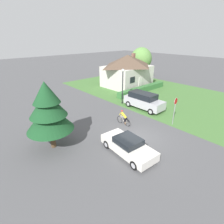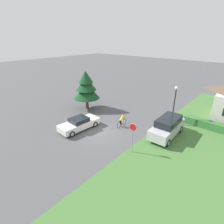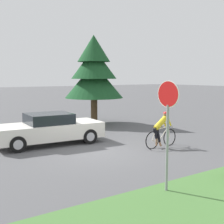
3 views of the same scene
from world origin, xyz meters
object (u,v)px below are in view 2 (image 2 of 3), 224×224
conifer_tall_near (86,87)px  street_lamp (175,98)px  stop_sign (133,133)px  sedan_left_lane (79,124)px  parked_suv_right (167,127)px  cyclist (122,121)px

conifer_tall_near → street_lamp: bearing=16.6°
stop_sign → street_lamp: bearing=-98.2°
sedan_left_lane → conifer_tall_near: conifer_tall_near is taller
parked_suv_right → stop_sign: stop_sign is taller
sedan_left_lane → street_lamp: size_ratio=1.00×
sedan_left_lane → stop_sign: size_ratio=1.64×
cyclist → street_lamp: street_lamp is taller
cyclist → street_lamp: bearing=-45.9°
conifer_tall_near → sedan_left_lane: bearing=-50.3°
parked_suv_right → conifer_tall_near: bearing=90.3°
parked_suv_right → stop_sign: 4.80m
stop_sign → cyclist: bearing=-47.1°
street_lamp → conifer_tall_near: 11.33m
sedan_left_lane → conifer_tall_near: (-3.75, 4.52, 2.51)m
street_lamp → conifer_tall_near: bearing=-163.4°
sedan_left_lane → cyclist: cyclist is taller
street_lamp → conifer_tall_near: size_ratio=0.86×
parked_suv_right → stop_sign: size_ratio=1.77×
sedan_left_lane → cyclist: size_ratio=2.65×
stop_sign → street_lamp: size_ratio=0.61×
sedan_left_lane → parked_suv_right: parked_suv_right is taller
sedan_left_lane → parked_suv_right: (7.81, 4.87, 0.36)m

